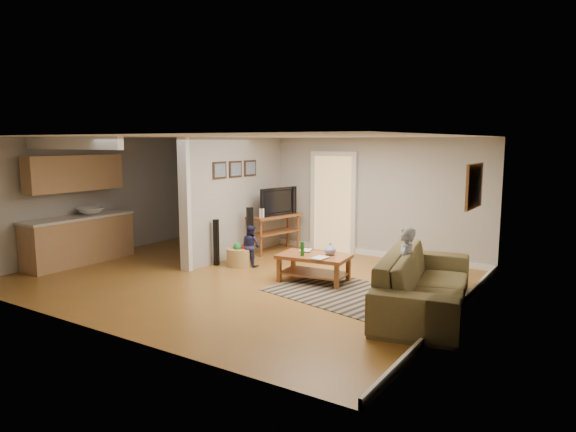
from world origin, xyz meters
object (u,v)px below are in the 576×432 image
object	(u,v)px
tv_console	(275,218)
speaker_right	(250,233)
sofa	(424,310)
child	(403,306)
toy_basket	(240,256)
toddler	(251,266)
coffee_table	(315,261)
speaker_left	(216,242)

from	to	relation	value
tv_console	speaker_right	bearing A→B (deg)	-84.79
sofa	child	bearing A→B (deg)	81.86
sofa	toy_basket	bearing A→B (deg)	68.57
sofa	toddler	bearing A→B (deg)	66.70
child	toddler	bearing A→B (deg)	-113.46
sofa	coffee_table	world-z (taller)	coffee_table
tv_console	sofa	bearing A→B (deg)	-15.69
toy_basket	sofa	bearing A→B (deg)	-9.80
coffee_table	child	size ratio (longest dim) A/B	1.08
speaker_left	toy_basket	xyz separation A→B (m)	(0.40, 0.23, -0.26)
toy_basket	child	world-z (taller)	child
toddler	coffee_table	bearing A→B (deg)	177.32
sofa	child	size ratio (longest dim) A/B	2.41
sofa	child	xyz separation A→B (m)	(-0.30, -0.02, 0.00)
speaker_right	toy_basket	size ratio (longest dim) A/B	2.02
coffee_table	child	distance (m)	1.89
speaker_left	child	world-z (taller)	speaker_left
sofa	coffee_table	bearing A→B (deg)	65.85
sofa	toddler	distance (m)	3.78
coffee_table	speaker_right	bearing A→B (deg)	157.44
speaker_right	tv_console	bearing A→B (deg)	100.07
speaker_left	speaker_right	world-z (taller)	speaker_right
sofa	toy_basket	size ratio (longest dim) A/B	5.39
child	toy_basket	bearing A→B (deg)	-111.38
coffee_table	tv_console	distance (m)	2.58
toy_basket	toddler	distance (m)	0.29
toy_basket	speaker_right	bearing A→B (deg)	109.69
speaker_left	toddler	size ratio (longest dim) A/B	1.14
coffee_table	speaker_right	xyz separation A→B (m)	(-2.04, 0.85, 0.17)
coffee_table	toddler	world-z (taller)	coffee_table
coffee_table	speaker_right	distance (m)	2.22
tv_console	speaker_left	xyz separation A→B (m)	(-0.26, -1.66, -0.29)
toddler	toy_basket	bearing A→B (deg)	32.33
speaker_right	sofa	bearing A→B (deg)	-0.96
tv_console	speaker_left	distance (m)	1.71
toy_basket	tv_console	bearing A→B (deg)	95.48
coffee_table	speaker_left	distance (m)	2.22
sofa	speaker_right	distance (m)	4.37
coffee_table	toddler	size ratio (longest dim) A/B	1.58
coffee_table	speaker_left	world-z (taller)	speaker_left
sofa	coffee_table	size ratio (longest dim) A/B	2.23
tv_console	toy_basket	xyz separation A→B (m)	(0.14, -1.43, -0.55)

